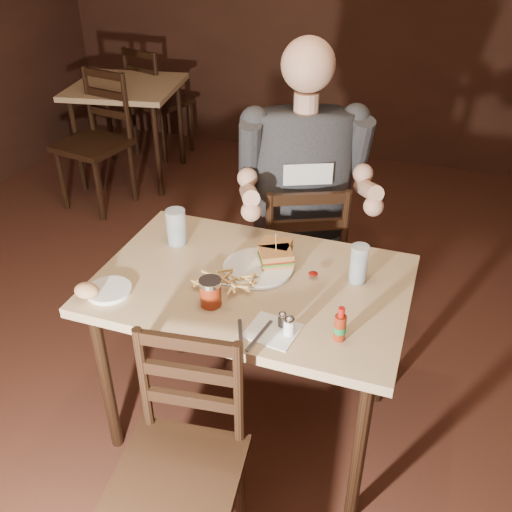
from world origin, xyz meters
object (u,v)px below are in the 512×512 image
(bg_chair_near, at_px, (92,144))
(side_plate, at_px, (109,291))
(chair_far, at_px, (299,258))
(dinner_plate, at_px, (258,269))
(chair_near, at_px, (178,476))
(hot_sauce, at_px, (340,324))
(main_table, at_px, (252,298))
(diner, at_px, (305,162))
(bg_chair_far, at_px, (161,101))
(bg_table, at_px, (127,96))
(syrup_dispenser, at_px, (211,292))
(glass_left, at_px, (176,227))
(glass_right, at_px, (359,264))

(bg_chair_near, height_order, side_plate, bg_chair_near)
(chair_far, distance_m, bg_chair_near, 2.04)
(dinner_plate, bearing_deg, chair_near, -92.57)
(chair_near, bearing_deg, dinner_plate, 81.23)
(hot_sauce, distance_m, side_plate, 0.86)
(main_table, distance_m, chair_far, 0.72)
(chair_far, height_order, diner, diner)
(dinner_plate, height_order, side_plate, dinner_plate)
(main_table, relative_size, bg_chair_far, 1.26)
(hot_sauce, relative_size, side_plate, 0.78)
(bg_chair_near, relative_size, side_plate, 5.92)
(hot_sauce, bearing_deg, bg_chair_far, 125.93)
(bg_table, distance_m, chair_near, 3.36)
(main_table, bearing_deg, syrup_dispenser, -115.88)
(main_table, distance_m, bg_chair_near, 2.43)
(chair_far, height_order, hot_sauce, chair_far)
(glass_left, xyz_separation_m, side_plate, (-0.09, -0.40, -0.07))
(main_table, bearing_deg, side_plate, -153.28)
(chair_far, height_order, bg_chair_far, bg_chair_far)
(diner, relative_size, dinner_plate, 3.96)
(chair_near, relative_size, glass_left, 5.67)
(syrup_dispenser, bearing_deg, bg_chair_far, 120.77)
(chair_far, xyz_separation_m, hot_sauce, (0.36, -0.91, 0.37))
(bg_chair_far, distance_m, bg_chair_near, 1.10)
(chair_near, bearing_deg, bg_table, 115.20)
(chair_far, distance_m, diner, 0.55)
(main_table, bearing_deg, hot_sauce, -30.99)
(diner, relative_size, side_plate, 6.45)
(glass_right, bearing_deg, bg_chair_far, 129.40)
(bg_table, distance_m, bg_chair_far, 0.59)
(dinner_plate, xyz_separation_m, glass_right, (0.38, 0.05, 0.07))
(side_plate, bearing_deg, dinner_plate, 32.99)
(bg_table, height_order, hot_sauce, hot_sauce)
(syrup_dispenser, height_order, side_plate, syrup_dispenser)
(bg_table, xyz_separation_m, diner, (1.81, -1.57, 0.32))
(chair_far, xyz_separation_m, side_plate, (-0.49, -0.92, 0.32))
(bg_table, bearing_deg, side_plate, -61.93)
(glass_left, xyz_separation_m, hot_sauce, (0.77, -0.39, -0.01))
(dinner_plate, bearing_deg, bg_chair_far, 123.58)
(diner, relative_size, glass_right, 6.87)
(glass_left, bearing_deg, side_plate, -102.46)
(glass_right, bearing_deg, bg_chair_near, 144.74)
(bg_chair_far, bearing_deg, bg_table, 107.56)
(hot_sauce, distance_m, syrup_dispenser, 0.47)
(chair_near, relative_size, syrup_dispenser, 8.24)
(chair_near, height_order, side_plate, chair_near)
(main_table, distance_m, bg_table, 2.82)
(dinner_plate, bearing_deg, diner, 86.23)
(bg_chair_far, distance_m, glass_left, 2.96)
(bg_table, relative_size, chair_near, 1.05)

